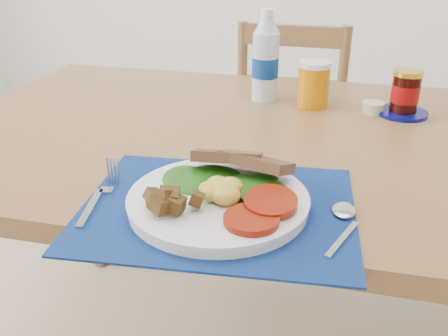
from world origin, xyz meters
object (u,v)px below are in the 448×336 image
at_px(water_bottle, 265,61).
at_px(juice_glass, 313,86).
at_px(chair_far, 292,111).
at_px(breakfast_plate, 214,197).
at_px(jam_on_saucer, 405,96).

xyz_separation_m(water_bottle, juice_glass, (0.13, -0.03, -0.05)).
relative_size(chair_far, water_bottle, 4.62).
relative_size(breakfast_plate, juice_glass, 2.66).
distance_m(breakfast_plate, juice_glass, 0.57).
bearing_deg(chair_far, jam_on_saucer, 120.88).
bearing_deg(breakfast_plate, jam_on_saucer, 61.58).
height_order(breakfast_plate, jam_on_saucer, jam_on_saucer).
bearing_deg(jam_on_saucer, juice_glass, 177.11).
bearing_deg(water_bottle, jam_on_saucer, -6.26).
bearing_deg(water_bottle, juice_glass, -11.94).
bearing_deg(water_bottle, chair_far, 86.89).
bearing_deg(chair_far, water_bottle, 87.68).
relative_size(juice_glass, jam_on_saucer, 0.90).
height_order(chair_far, breakfast_plate, chair_far).
relative_size(chair_far, jam_on_saucer, 8.91).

